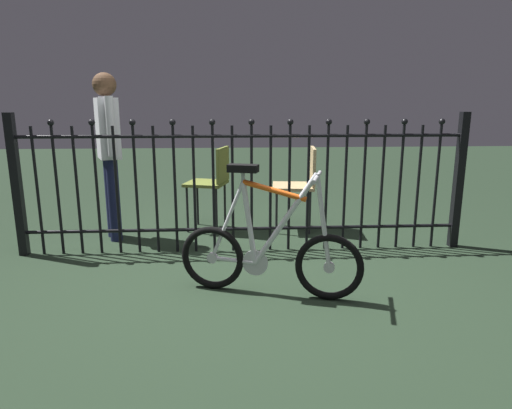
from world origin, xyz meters
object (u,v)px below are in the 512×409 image
Objects in this scene: chair_tan at (301,180)px; person_visitor at (109,143)px; chair_olive at (213,179)px; bicycle at (269,252)px.

person_visitor reaches higher than chair_tan.
chair_olive is (-0.89, 0.06, 0.02)m from chair_tan.
bicycle is 1.44× the size of chair_tan.
chair_tan is (0.47, 1.57, 0.22)m from bicycle.
person_visitor is at bearing -174.15° from chair_tan.
person_visitor is (-1.37, 1.38, 0.62)m from bicycle.
person_visitor is at bearing 134.84° from bicycle.
bicycle is 1.69m from chair_olive.
chair_olive is 0.55× the size of person_visitor.
chair_olive is 1.05m from person_visitor.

